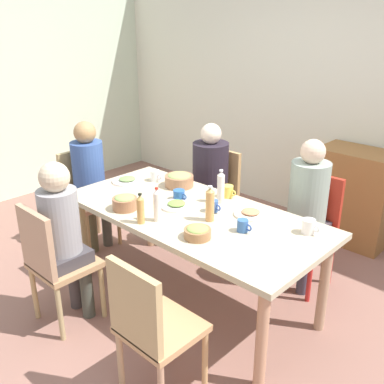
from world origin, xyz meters
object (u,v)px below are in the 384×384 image
object	(u,v)px
plate_0	(177,205)
person_4	(210,174)
chair_3	(86,193)
cup_0	(155,176)
chair_0	(151,325)
side_cabinet	(354,196)
person_2	(63,230)
dining_table	(192,222)
cup_3	(213,206)
cup_1	(309,226)
plate_2	(127,180)
cup_4	(179,195)
chair_2	(54,260)
chair_4	(216,192)
chair_1	(310,224)
bowl_2	(179,180)
cup_5	(228,191)
cup_2	(243,226)
plate_1	(251,213)
bowl_0	(197,232)
person_3	(89,175)
person_1	(307,203)
bottle_3	(157,205)
bowl_1	(125,202)
bottle_1	(141,209)
bottle_0	(210,204)
bottle_2	(221,187)

from	to	relation	value
plate_0	person_4	bearing A→B (deg)	114.52
chair_3	cup_0	xyz separation A→B (m)	(0.70, 0.25, 0.28)
chair_0	side_cabinet	bearing A→B (deg)	91.23
person_2	cup_0	size ratio (longest dim) A/B	10.20
dining_table	cup_3	xyz separation A→B (m)	(0.11, 0.10, 0.12)
cup_1	chair_0	bearing A→B (deg)	-104.25
chair_0	plate_2	distance (m)	1.61
cup_4	plate_0	bearing A→B (deg)	-53.10
side_cabinet	chair_2	bearing A→B (deg)	-109.47
plate_0	cup_4	world-z (taller)	cup_4
chair_2	person_2	size ratio (longest dim) A/B	0.76
chair_4	chair_0	bearing A→B (deg)	-59.75
chair_1	cup_3	size ratio (longest dim) A/B	8.19
bowl_2	cup_0	distance (m)	0.24
person_2	chair_4	distance (m)	1.60
chair_1	cup_5	world-z (taller)	chair_1
cup_0	cup_2	distance (m)	1.14
plate_1	cup_0	bearing A→B (deg)	179.57
bowl_0	cup_4	bearing A→B (deg)	145.29
bowl_2	cup_5	bearing A→B (deg)	11.93
person_3	cup_2	bearing A→B (deg)	-0.02
person_1	plate_0	xyz separation A→B (m)	(-0.63, -0.76, 0.04)
person_3	plate_0	xyz separation A→B (m)	(1.13, -0.01, 0.05)
cup_0	bottle_3	bearing A→B (deg)	-41.14
person_4	bowl_0	distance (m)	1.29
dining_table	bowl_1	bearing A→B (deg)	-141.88
person_2	chair_3	xyz separation A→B (m)	(-0.87, 0.75, -0.19)
bottle_1	bottle_0	bearing A→B (deg)	48.08
cup_2	bottle_2	distance (m)	0.50
person_4	person_1	bearing A→B (deg)	-0.05
plate_1	side_cabinet	distance (m)	1.57
chair_0	bottle_0	xyz separation A→B (m)	(-0.30, 0.82, 0.35)
cup_2	plate_0	bearing A→B (deg)	-178.79
person_2	person_4	distance (m)	1.50
person_3	bowl_1	world-z (taller)	person_3
chair_1	cup_1	size ratio (longest dim) A/B	7.45
plate_1	bowl_2	size ratio (longest dim) A/B	1.00
person_2	chair_2	bearing A→B (deg)	-90.00
chair_2	cup_5	world-z (taller)	chair_2
chair_4	bowl_2	xyz separation A→B (m)	(0.07, -0.55, 0.29)
dining_table	cup_4	world-z (taller)	cup_4
chair_3	cup_2	xyz separation A→B (m)	(1.81, -0.00, 0.27)
bottle_0	cup_3	bearing A→B (deg)	122.08
cup_4	chair_3	bearing A→B (deg)	-175.16
person_4	bottle_2	xyz separation A→B (m)	(0.53, -0.48, 0.16)
chair_1	cup_3	bearing A→B (deg)	-117.36
plate_1	cup_4	bearing A→B (deg)	-165.87
cup_1	cup_3	size ratio (longest dim) A/B	1.10
bowl_1	bowl_2	size ratio (longest dim) A/B	0.76
plate_1	bowl_2	xyz separation A→B (m)	(-0.76, 0.06, 0.04)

